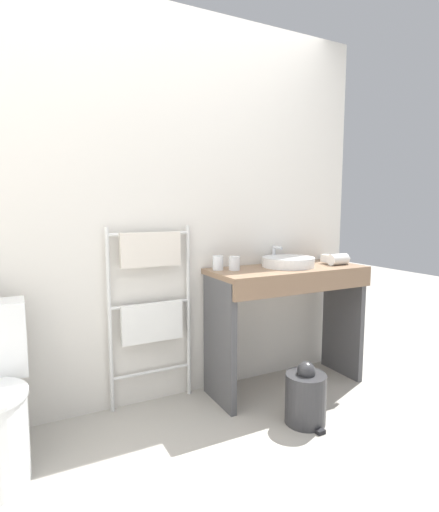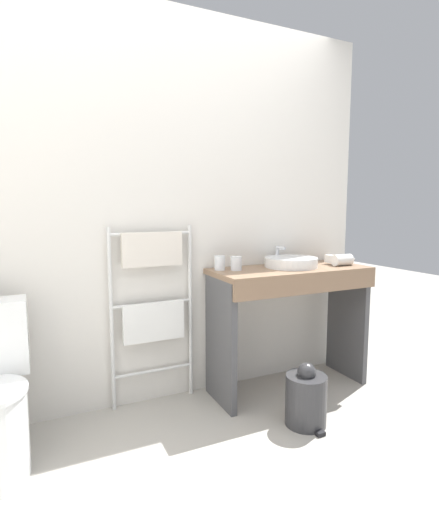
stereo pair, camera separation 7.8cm
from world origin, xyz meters
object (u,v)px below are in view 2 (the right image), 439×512
(hair_dryer, at_px, (342,260))
(towel_radiator, at_px, (153,295))
(sink_basin, at_px, (291,262))
(trash_bin, at_px, (306,398))
(cup_near_edge, at_px, (236,263))
(cup_near_wall, at_px, (220,263))

(hair_dryer, bearing_deg, towel_radiator, 169.66)
(sink_basin, distance_m, trash_bin, 0.89)
(sink_basin, height_order, cup_near_edge, cup_near_edge)
(sink_basin, distance_m, cup_near_wall, 0.51)
(towel_radiator, xyz_separation_m, hair_dryer, (1.30, -0.24, 0.18))
(cup_near_edge, bearing_deg, towel_radiator, 167.23)
(cup_near_wall, xyz_separation_m, trash_bin, (0.29, -0.56, -0.74))
(towel_radiator, xyz_separation_m, trash_bin, (0.72, -0.63, -0.55))
(towel_radiator, xyz_separation_m, cup_near_edge, (0.52, -0.12, 0.18))
(cup_near_wall, xyz_separation_m, cup_near_edge, (0.09, -0.05, -0.00))
(sink_basin, xyz_separation_m, hair_dryer, (0.38, -0.08, 0.00))
(trash_bin, bearing_deg, cup_near_wall, 117.35)
(sink_basin, relative_size, hair_dryer, 1.87)
(cup_near_wall, xyz_separation_m, hair_dryer, (0.87, -0.17, -0.01))
(towel_radiator, height_order, trash_bin, towel_radiator)
(towel_radiator, height_order, sink_basin, towel_radiator)
(cup_near_edge, bearing_deg, hair_dryer, -8.69)
(hair_dryer, bearing_deg, cup_near_wall, 168.99)
(sink_basin, xyz_separation_m, cup_near_wall, (-0.50, 0.09, 0.01))
(towel_radiator, bearing_deg, sink_basin, -9.47)
(cup_near_edge, xyz_separation_m, trash_bin, (0.19, -0.51, -0.73))
(towel_radiator, bearing_deg, cup_near_edge, -12.77)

